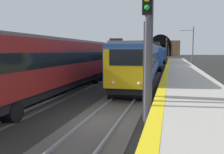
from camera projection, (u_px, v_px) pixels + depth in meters
The scene contains 12 objects.
ground_plane at pixel (104, 122), 10.86m from camera, with size 320.00×320.00×0.00m, color black.
platform_right at pixel (202, 117), 9.83m from camera, with size 112.00×4.00×1.02m, color #ADA89E.
platform_right_edge_strip at pixel (159, 103), 10.18m from camera, with size 112.00×0.50×0.01m, color yellow.
track_main_line at pixel (104, 122), 10.85m from camera, with size 160.00×3.01×0.21m.
track_adjacent_line at pixel (5, 114), 12.05m from camera, with size 160.00×2.75×0.21m.
train_main_approaching at pixel (158, 55), 54.02m from camera, with size 82.48×3.43×4.70m.
train_adjacent_platform at pixel (97, 58), 26.68m from camera, with size 39.22×3.13×4.92m.
railway_signal_near at pixel (147, 46), 9.42m from camera, with size 0.39×0.38×5.63m.
railway_signal_mid at pixel (166, 49), 48.98m from camera, with size 0.39×0.38×5.74m.
railway_signal_far at pixel (169, 51), 99.47m from camera, with size 0.39×0.38×4.99m.
tunnel_portal at pixel (160, 48), 123.72m from camera, with size 2.70×19.42×11.00m.
catenary_mast_near at pixel (192, 47), 42.79m from camera, with size 0.22×2.47×7.28m.
Camera 1 is at (-10.18, -2.85, 3.24)m, focal length 38.85 mm.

